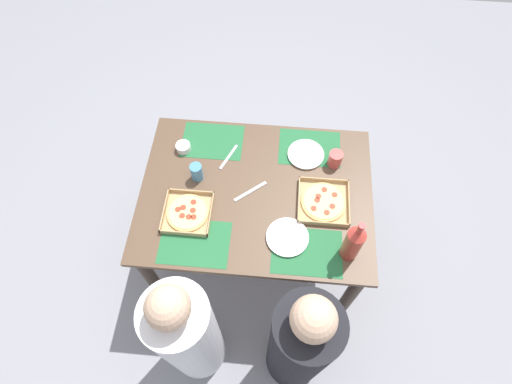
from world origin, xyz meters
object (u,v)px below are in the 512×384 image
diner_right_seat (188,335)px  diner_left_seat (300,344)px  cup_clear_left (335,159)px  plate_far_right (287,237)px  condiment_bowl (183,147)px  plate_near_right (306,154)px  soda_bottle (353,243)px  pizza_box_edge_far (323,202)px  pizza_box_corner_left (188,213)px  cup_spare (197,172)px

diner_right_seat → diner_left_seat: bearing=180.0°
cup_clear_left → diner_right_seat: bearing=53.3°
plate_far_right → condiment_bowl: size_ratio=2.60×
plate_far_right → cup_clear_left: (-0.24, -0.49, 0.04)m
cup_clear_left → diner_right_seat: size_ratio=0.08×
plate_near_right → soda_bottle: 0.64m
pizza_box_edge_far → condiment_bowl: size_ratio=3.24×
soda_bottle → condiment_bowl: bearing=-30.9°
soda_bottle → diner_right_seat: (0.78, 0.42, -0.38)m
pizza_box_corner_left → diner_left_seat: (-0.64, 0.57, -0.25)m
pizza_box_corner_left → soda_bottle: soda_bottle is taller
plate_near_right → soda_bottle: soda_bottle is taller
plate_near_right → diner_left_seat: bearing=91.2°
soda_bottle → diner_right_seat: size_ratio=0.27×
pizza_box_edge_far → pizza_box_corner_left: 0.73m
plate_near_right → soda_bottle: bearing=111.4°
diner_left_seat → diner_right_seat: diner_left_seat is taller
cup_spare → cup_clear_left: (-0.76, -0.16, -0.01)m
soda_bottle → plate_near_right: bearing=-68.6°
plate_near_right → condiment_bowl: size_ratio=2.50×
cup_spare → diner_left_seat: diner_left_seat is taller
diner_left_seat → diner_right_seat: bearing=0.0°
pizza_box_corner_left → pizza_box_edge_far: bearing=-169.9°
condiment_bowl → plate_far_right: bearing=141.1°
pizza_box_edge_far → plate_far_right: size_ratio=1.24×
pizza_box_corner_left → diner_right_seat: 0.63m
plate_far_right → soda_bottle: size_ratio=0.68×
pizza_box_edge_far → plate_far_right: bearing=50.4°
pizza_box_corner_left → soda_bottle: size_ratio=0.79×
pizza_box_corner_left → diner_left_seat: diner_left_seat is taller
pizza_box_corner_left → plate_far_right: 0.54m
pizza_box_edge_far → condiment_bowl: bearing=-19.4°
cup_spare → condiment_bowl: bearing=-58.5°
plate_near_right → diner_right_seat: size_ratio=0.18×
cup_spare → pizza_box_edge_far: bearing=171.6°
soda_bottle → cup_clear_left: (0.07, -0.54, -0.08)m
pizza_box_corner_left → diner_left_seat: 0.89m
pizza_box_corner_left → plate_near_right: bearing=-144.7°
pizza_box_corner_left → diner_left_seat: size_ratio=0.21×
plate_far_right → cup_clear_left: size_ratio=2.29×
pizza_box_corner_left → plate_near_right: size_ratio=1.20×
pizza_box_edge_far → condiment_bowl: condiment_bowl is taller
cup_clear_left → condiment_bowl: cup_clear_left is taller
plate_far_right → diner_left_seat: bearing=102.2°
plate_near_right → cup_spare: (0.60, 0.20, 0.05)m
plate_far_right → cup_clear_left: 0.55m
cup_spare → cup_clear_left: bearing=-168.2°
pizza_box_edge_far → diner_right_seat: size_ratio=0.23×
soda_bottle → diner_left_seat: size_ratio=0.27×
cup_spare → cup_clear_left: 0.78m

